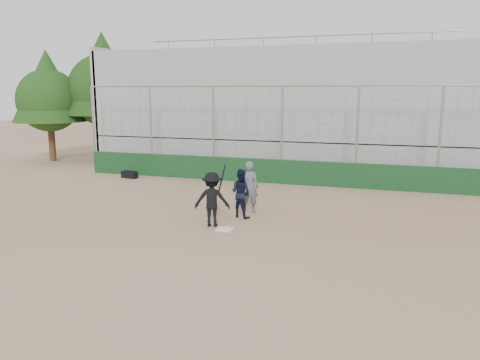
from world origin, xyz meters
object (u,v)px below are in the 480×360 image
(umpire, at_px, (249,189))
(equipment_bag, at_px, (130,175))
(batter_at_plate, at_px, (212,199))
(catcher_crouched, at_px, (241,201))

(umpire, xyz_separation_m, equipment_bag, (-6.75, 4.04, -0.58))
(batter_at_plate, xyz_separation_m, umpire, (0.54, 1.86, -0.04))
(batter_at_plate, distance_m, equipment_bag, 8.59)
(batter_at_plate, bearing_deg, catcher_crouched, 67.05)
(equipment_bag, bearing_deg, umpire, -30.87)
(umpire, distance_m, equipment_bag, 7.89)
(batter_at_plate, xyz_separation_m, catcher_crouched, (0.48, 1.14, -0.27))
(catcher_crouched, xyz_separation_m, equipment_bag, (-6.70, 4.75, -0.36))
(equipment_bag, bearing_deg, catcher_crouched, -35.36)
(catcher_crouched, bearing_deg, equipment_bag, 144.64)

